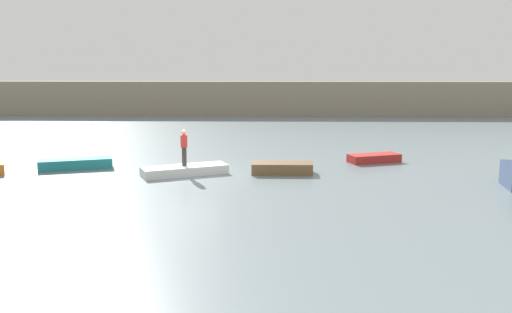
# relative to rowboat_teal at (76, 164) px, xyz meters

# --- Properties ---
(ground_plane) EXTENTS (120.00, 120.00, 0.00)m
(ground_plane) POSITION_rel_rowboat_teal_xyz_m (5.94, -1.25, -0.25)
(ground_plane) COLOR slate
(embankment_wall) EXTENTS (80.00, 1.20, 3.15)m
(embankment_wall) POSITION_rel_rowboat_teal_xyz_m (5.94, 25.55, 1.33)
(embankment_wall) COLOR gray
(embankment_wall) RESTS_ON ground_plane
(rowboat_teal) EXTENTS (3.64, 2.05, 0.50)m
(rowboat_teal) POSITION_rel_rowboat_teal_xyz_m (0.00, 0.00, 0.00)
(rowboat_teal) COLOR teal
(rowboat_teal) RESTS_ON ground_plane
(rowboat_white) EXTENTS (4.14, 2.78, 0.42)m
(rowboat_white) POSITION_rel_rowboat_teal_xyz_m (5.59, -1.30, -0.04)
(rowboat_white) COLOR white
(rowboat_white) RESTS_ON ground_plane
(rowboat_brown) EXTENTS (2.88, 1.16, 0.51)m
(rowboat_brown) POSITION_rel_rowboat_teal_xyz_m (10.17, -0.91, 0.01)
(rowboat_brown) COLOR brown
(rowboat_brown) RESTS_ON ground_plane
(rowboat_red) EXTENTS (2.89, 1.85, 0.42)m
(rowboat_red) POSITION_rel_rowboat_teal_xyz_m (15.08, 2.10, -0.04)
(rowboat_red) COLOR red
(rowboat_red) RESTS_ON ground_plane
(person_red_shirt) EXTENTS (0.32, 0.32, 1.72)m
(person_red_shirt) POSITION_rel_rowboat_teal_xyz_m (5.59, -1.30, 1.13)
(person_red_shirt) COLOR #38332D
(person_red_shirt) RESTS_ON rowboat_white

